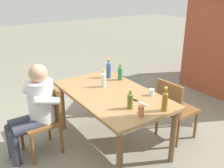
{
  "coord_description": "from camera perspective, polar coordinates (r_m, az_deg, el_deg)",
  "views": [
    {
      "loc": [
        2.43,
        -1.64,
        2.03
      ],
      "look_at": [
        0.0,
        0.0,
        0.88
      ],
      "focal_mm": 40.38,
      "sensor_mm": 36.0,
      "label": 1
    }
  ],
  "objects": [
    {
      "name": "table_knife",
      "position": [
        2.96,
        6.26,
        -4.05
      ],
      "size": [
        0.24,
        0.06,
        0.01
      ],
      "color": "silver",
      "rests_on": "dining_table"
    },
    {
      "name": "person_in_white_shirt",
      "position": [
        3.21,
        -16.95,
        -4.92
      ],
      "size": [
        0.47,
        0.62,
        1.18
      ],
      "color": "white",
      "rests_on": "ground_plane"
    },
    {
      "name": "ground_plane",
      "position": [
        3.57,
        0.0,
        -13.19
      ],
      "size": [
        24.0,
        24.0,
        0.0
      ],
      "primitive_type": "plane",
      "color": "gray"
    },
    {
      "name": "chair_near_left",
      "position": [
        3.31,
        -14.87,
        -7.05
      ],
      "size": [
        0.47,
        0.47,
        0.87
      ],
      "color": "brown",
      "rests_on": "ground_plane"
    },
    {
      "name": "bottle_olive",
      "position": [
        2.77,
        4.14,
        -3.7
      ],
      "size": [
        0.06,
        0.06,
        0.23
      ],
      "color": "#566623",
      "rests_on": "dining_table"
    },
    {
      "name": "bottle_clear",
      "position": [
        3.36,
        -1.93,
        1.09
      ],
      "size": [
        0.06,
        0.06,
        0.24
      ],
      "color": "white",
      "rests_on": "dining_table"
    },
    {
      "name": "cup_glass",
      "position": [
        3.15,
        8.92,
        -1.86
      ],
      "size": [
        0.07,
        0.07,
        0.08
      ],
      "primitive_type": "cylinder",
      "color": "silver",
      "rests_on": "dining_table"
    },
    {
      "name": "cup_terracotta",
      "position": [
        2.64,
        6.59,
        -6.1
      ],
      "size": [
        0.06,
        0.06,
        0.12
      ],
      "primitive_type": "cylinder",
      "color": "#BC6B47",
      "rests_on": "dining_table"
    },
    {
      "name": "chair_far_right",
      "position": [
        3.53,
        13.86,
        -5.08
      ],
      "size": [
        0.46,
        0.46,
        0.87
      ],
      "color": "brown",
      "rests_on": "ground_plane"
    },
    {
      "name": "bottle_green",
      "position": [
        3.61,
        1.84,
        2.57
      ],
      "size": [
        0.06,
        0.06,
        0.25
      ],
      "color": "#287A38",
      "rests_on": "dining_table"
    },
    {
      "name": "bottle_amber",
      "position": [
        2.77,
        11.89,
        -3.72
      ],
      "size": [
        0.06,
        0.06,
        0.28
      ],
      "color": "#996019",
      "rests_on": "dining_table"
    },
    {
      "name": "dining_table",
      "position": [
        3.24,
        0.0,
        -3.48
      ],
      "size": [
        1.6,
        0.94,
        0.76
      ],
      "color": "#A37547",
      "rests_on": "ground_plane"
    },
    {
      "name": "bottle_blue",
      "position": [
        3.69,
        -0.77,
        3.33
      ],
      "size": [
        0.06,
        0.06,
        0.29
      ],
      "color": "#2D56A3",
      "rests_on": "dining_table"
    }
  ]
}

